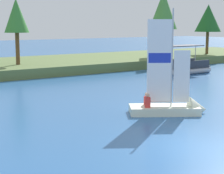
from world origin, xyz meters
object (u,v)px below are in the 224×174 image
sailboat (177,107)px  pontoon_boat (182,67)px  shoreline_tree_centre (208,18)px  shoreline_tree_midleft (163,10)px  shoreline_tree_left (16,16)px

sailboat → pontoon_boat: bearing=76.9°
sailboat → pontoon_boat: size_ratio=1.03×
shoreline_tree_centre → pontoon_boat: 15.20m
shoreline_tree_midleft → sailboat: size_ratio=1.27×
shoreline_tree_left → shoreline_tree_midleft: bearing=-1.3°
shoreline_tree_midleft → sailboat: bearing=-129.9°
shoreline_tree_centre → pontoon_boat: (-12.11, -7.83, -4.79)m
shoreline_tree_left → shoreline_tree_centre: 25.16m
shoreline_tree_left → pontoon_boat: 16.39m
shoreline_tree_centre → sailboat: size_ratio=1.03×
shoreline_tree_centre → pontoon_boat: shoreline_tree_centre is taller
shoreline_tree_left → pontoon_boat: (13.03, -8.71, -4.81)m
sailboat → pontoon_boat: (12.12, 12.07, 0.27)m
shoreline_tree_left → sailboat: bearing=-87.5°
shoreline_tree_left → pontoon_boat: shoreline_tree_left is taller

